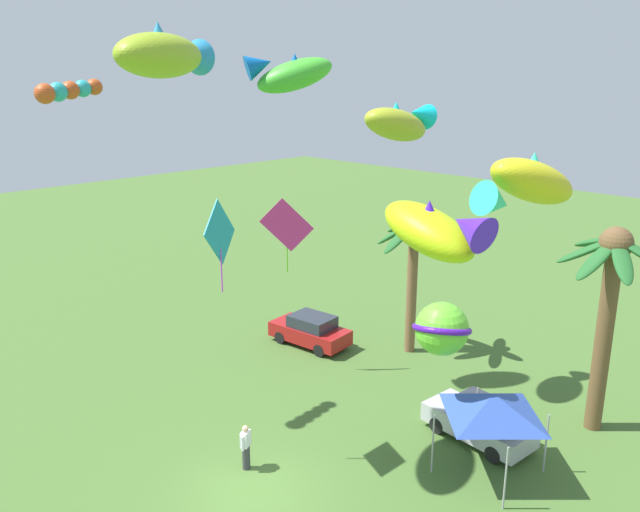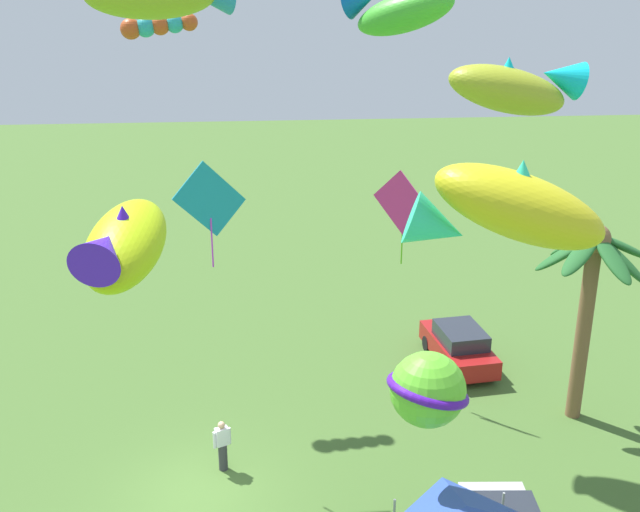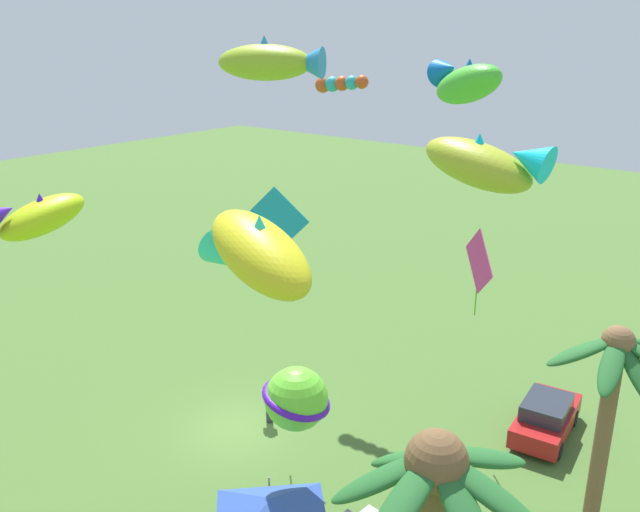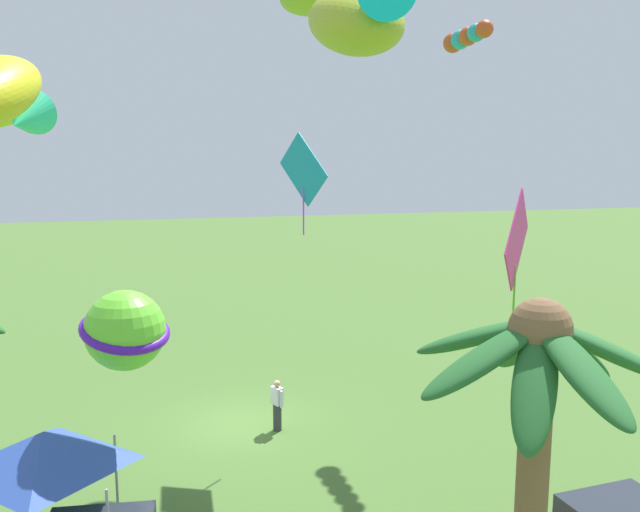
# 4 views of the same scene
# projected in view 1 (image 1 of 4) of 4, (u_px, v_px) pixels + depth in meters

# --- Properties ---
(ground_plane) EXTENTS (120.00, 120.00, 0.00)m
(ground_plane) POSITION_uv_depth(u_px,v_px,m) (251.00, 492.00, 19.89)
(ground_plane) COLOR #476B2D
(palm_tree_0) EXTENTS (3.95, 3.82, 7.62)m
(palm_tree_0) POSITION_uv_depth(u_px,v_px,m) (611.00, 286.00, 22.08)
(palm_tree_0) COLOR brown
(palm_tree_0) RESTS_ON ground
(palm_tree_1) EXTENTS (3.90, 3.72, 6.57)m
(palm_tree_1) POSITION_uv_depth(u_px,v_px,m) (414.00, 250.00, 28.75)
(palm_tree_1) COLOR brown
(palm_tree_1) RESTS_ON ground
(parked_car_0) EXTENTS (4.06, 2.12, 1.51)m
(parked_car_0) POSITION_uv_depth(u_px,v_px,m) (310.00, 330.00, 30.55)
(parked_car_0) COLOR #A51919
(parked_car_0) RESTS_ON ground
(parked_car_1) EXTENTS (4.03, 2.03, 1.51)m
(parked_car_1) POSITION_uv_depth(u_px,v_px,m) (480.00, 421.00, 22.56)
(parked_car_1) COLOR #BCBCC1
(parked_car_1) RESTS_ON ground
(spectator_0) EXTENTS (0.37, 0.51, 1.59)m
(spectator_0) POSITION_uv_depth(u_px,v_px,m) (246.00, 447.00, 20.88)
(spectator_0) COLOR #38383D
(spectator_0) RESTS_ON ground
(festival_tent) EXTENTS (2.86, 2.86, 2.85)m
(festival_tent) POSITION_uv_depth(u_px,v_px,m) (493.00, 405.00, 20.23)
(festival_tent) COLOR #9E9EA3
(festival_tent) RESTS_ON ground
(kite_fish_0) EXTENTS (2.91, 4.03, 1.53)m
(kite_fish_0) POSITION_uv_depth(u_px,v_px,m) (164.00, 55.00, 17.92)
(kite_fish_0) COLOR #96B825
(kite_fish_1) EXTENTS (2.86, 1.52, 1.43)m
(kite_fish_1) POSITION_uv_depth(u_px,v_px,m) (434.00, 230.00, 12.72)
(kite_fish_1) COLOR #C0E514
(kite_diamond_2) EXTENTS (1.05, 1.91, 3.00)m
(kite_diamond_2) POSITION_uv_depth(u_px,v_px,m) (220.00, 234.00, 19.48)
(kite_diamond_2) COLOR #1A93B2
(kite_ball_3) EXTENTS (2.60, 2.59, 1.73)m
(kite_ball_3) POSITION_uv_depth(u_px,v_px,m) (442.00, 329.00, 20.37)
(kite_ball_3) COLOR #69D633
(kite_diamond_4) EXTENTS (1.50, 1.75, 3.16)m
(kite_diamond_4) POSITION_uv_depth(u_px,v_px,m) (287.00, 226.00, 26.38)
(kite_diamond_4) COLOR #D82F88
(kite_fish_5) EXTENTS (1.60, 3.64, 1.80)m
(kite_fish_5) POSITION_uv_depth(u_px,v_px,m) (399.00, 123.00, 23.57)
(kite_fish_5) COLOR #A7B526
(kite_fish_6) EXTENTS (2.90, 3.60, 1.88)m
(kite_fish_6) POSITION_uv_depth(u_px,v_px,m) (290.00, 73.00, 23.72)
(kite_fish_6) COLOR green
(kite_fish_7) EXTENTS (2.34, 3.93, 2.11)m
(kite_fish_7) POSITION_uv_depth(u_px,v_px,m) (527.00, 184.00, 18.09)
(kite_fish_7) COLOR yellow
(kite_tube_8) EXTENTS (0.85, 2.43, 0.79)m
(kite_tube_8) POSITION_uv_depth(u_px,v_px,m) (67.00, 91.00, 21.06)
(kite_tube_8) COLOR #CA4C1E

